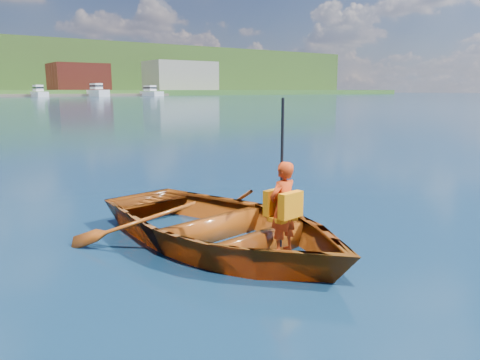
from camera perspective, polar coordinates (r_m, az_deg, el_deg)
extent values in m
plane|color=#0F2C47|center=(6.25, 12.98, -8.01)|extent=(600.00, 600.00, 0.00)
imported|color=maroon|center=(6.08, -2.28, -5.59)|extent=(3.53, 4.48, 0.84)
imported|color=red|center=(5.48, 5.22, -3.40)|extent=(0.44, 0.32, 1.09)
cube|color=orange|center=(5.39, 6.20, -3.06)|extent=(0.35, 0.15, 0.30)
cube|color=orange|center=(5.54, 4.28, -2.64)|extent=(0.35, 0.14, 0.30)
cube|color=orange|center=(5.51, 5.19, -4.67)|extent=(0.33, 0.27, 0.05)
cylinder|color=black|center=(5.61, 5.10, 0.69)|extent=(0.04, 0.04, 1.81)
cube|color=maroon|center=(176.06, -19.10, 11.80)|extent=(18.00, 16.00, 9.00)
cube|color=gray|center=(191.21, -7.27, 12.48)|extent=(26.00, 16.00, 11.00)
cube|color=white|center=(150.24, -23.27, 9.54)|extent=(2.96, 10.58, 1.66)
cube|color=white|center=(151.27, -23.41, 10.25)|extent=(2.07, 4.76, 1.80)
cube|color=black|center=(151.27, -23.42, 10.29)|extent=(2.13, 4.97, 0.50)
cube|color=white|center=(154.78, -16.93, 10.05)|extent=(3.36, 12.02, 2.25)
cube|color=white|center=(155.92, -17.12, 10.87)|extent=(2.36, 5.41, 1.80)
cube|color=black|center=(155.92, -17.12, 10.91)|extent=(2.42, 5.65, 0.50)
cube|color=white|center=(161.39, -10.73, 10.27)|extent=(3.32, 11.84, 1.70)
cube|color=white|center=(162.47, -10.93, 10.94)|extent=(2.32, 5.33, 1.80)
cube|color=black|center=(162.47, -10.93, 10.97)|extent=(2.39, 5.57, 0.50)
cylinder|color=#382314|center=(217.40, -12.74, 11.34)|extent=(0.80, 0.80, 2.41)
sphere|color=#1E5E1A|center=(217.46, -12.77, 12.19)|extent=(4.50, 4.50, 4.50)
cylinder|color=#382314|center=(268.52, -23.49, 13.32)|extent=(0.80, 0.80, 3.39)
sphere|color=#1E5E1A|center=(268.81, -23.57, 14.27)|extent=(6.32, 6.32, 6.32)
cylinder|color=#382314|center=(270.34, 5.40, 11.68)|extent=(0.80, 0.80, 2.72)
sphere|color=#1E5E1A|center=(270.42, 5.41, 12.45)|extent=(5.07, 5.07, 5.07)
cylinder|color=#382314|center=(262.39, -7.07, 12.82)|extent=(0.80, 0.80, 3.18)
sphere|color=#1E5E1A|center=(262.57, -7.09, 13.75)|extent=(5.94, 5.94, 5.94)
cylinder|color=#382314|center=(302.16, -12.31, 14.10)|extent=(0.80, 0.80, 2.61)
sphere|color=#1E5E1A|center=(302.39, -12.33, 14.76)|extent=(4.87, 4.87, 4.87)
cylinder|color=#382314|center=(261.48, -7.47, 12.91)|extent=(0.80, 0.80, 4.05)
sphere|color=#1E5E1A|center=(261.73, -7.50, 14.09)|extent=(7.56, 7.56, 7.56)
cylinder|color=#382314|center=(280.07, -5.00, 13.12)|extent=(0.80, 0.80, 2.61)
sphere|color=#1E5E1A|center=(280.22, -5.01, 13.83)|extent=(4.88, 4.88, 4.88)
cylinder|color=#382314|center=(244.09, -22.17, 12.56)|extent=(0.80, 0.80, 3.27)
sphere|color=#1E5E1A|center=(244.31, -22.24, 13.58)|extent=(6.11, 6.11, 6.11)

